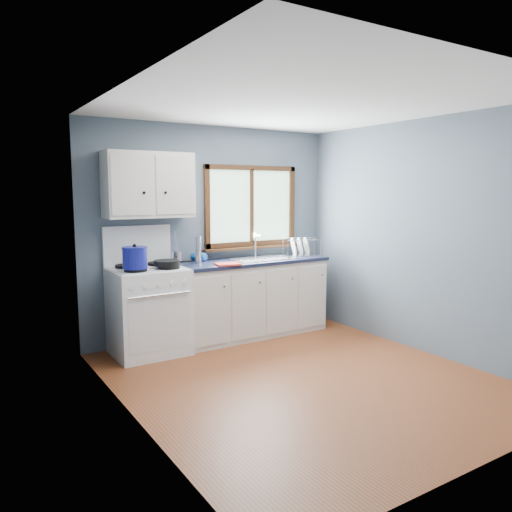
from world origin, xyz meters
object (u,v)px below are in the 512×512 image
skillet (167,263)px  utensil_crock (177,257)px  base_cabinets (251,301)px  gas_range (148,308)px  stockpot (135,257)px  thermos (198,250)px  sink (264,263)px  dish_rack (301,251)px

skillet → utensil_crock: utensil_crock is taller
base_cabinets → utensil_crock: 1.08m
gas_range → stockpot: 0.63m
skillet → thermos: size_ratio=1.37×
base_cabinets → sink: sink is taller
base_cabinets → stockpot: stockpot is taller
stockpot → utensil_crock: bearing=27.5°
sink → dish_rack: bearing=0.5°
gas_range → utensil_crock: bearing=20.0°
base_cabinets → skillet: 1.29m
skillet → stockpot: (-0.35, -0.02, 0.08)m
sink → utensil_crock: (-1.08, 0.13, 0.14)m
skillet → stockpot: bearing=-174.5°
base_cabinets → skillet: skillet is taller
thermos → gas_range: bearing=-170.9°
gas_range → skillet: gas_range is taller
utensil_crock → dish_rack: (1.65, -0.12, -0.02)m
skillet → base_cabinets: bearing=10.0°
sink → utensil_crock: bearing=173.1°
utensil_crock → skillet: bearing=-129.8°
gas_range → sink: 1.53m
base_cabinets → dish_rack: (0.75, 0.00, 0.57)m
base_cabinets → skillet: bearing=-172.2°
gas_range → stockpot: size_ratio=5.23×
dish_rack → thermos: bearing=-159.1°
skillet → stockpot: size_ratio=1.59×
sink → skillet: 1.33m
utensil_crock → thermos: utensil_crock is taller
thermos → dish_rack: 1.41m
gas_range → utensil_crock: (0.41, 0.15, 0.50)m
base_cabinets → thermos: bearing=172.7°
thermos → dish_rack: (1.41, -0.08, -0.09)m
stockpot → base_cabinets: bearing=6.8°
utensil_crock → thermos: bearing=-10.6°
gas_range → base_cabinets: gas_range is taller
stockpot → utensil_crock: utensil_crock is taller
base_cabinets → sink: 0.48m
dish_rack → stockpot: bearing=-151.2°
sink → stockpot: 1.69m
base_cabinets → utensil_crock: size_ratio=4.96×
utensil_crock → gas_range: bearing=-160.0°
skillet → gas_range: bearing=142.6°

